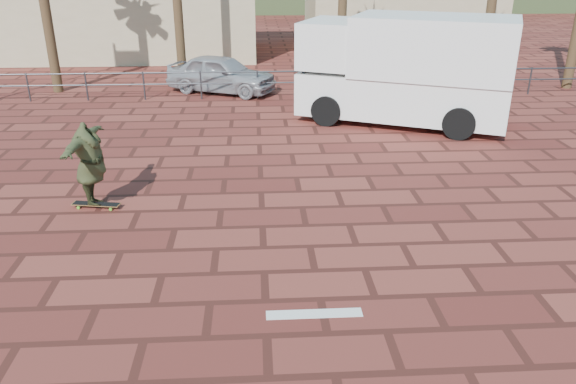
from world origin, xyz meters
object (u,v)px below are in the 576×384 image
object	(u,v)px
car_white	(396,65)
longboard	(96,204)
campervan	(406,68)
car_silver	(221,74)
skateboarder	(90,164)

from	to	relation	value
car_white	longboard	bearing A→B (deg)	156.40
campervan	car_silver	bearing A→B (deg)	167.05
skateboarder	campervan	distance (m)	9.86
skateboarder	campervan	size ratio (longest dim) A/B	0.32
campervan	car_white	distance (m)	5.63
campervan	skateboarder	bearing A→B (deg)	-118.90
car_silver	car_white	world-z (taller)	car_white
longboard	skateboarder	size ratio (longest dim) A/B	0.48
car_silver	campervan	bearing A→B (deg)	-102.66
campervan	car_silver	xyz separation A→B (m)	(-5.77, 4.34, -0.98)
car_white	car_silver	bearing A→B (deg)	113.69
car_white	skateboarder	bearing A→B (deg)	156.40
campervan	car_white	xyz separation A→B (m)	(1.04, 5.45, -0.94)
skateboarder	car_silver	distance (m)	10.48
skateboarder	longboard	bearing A→B (deg)	59.81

